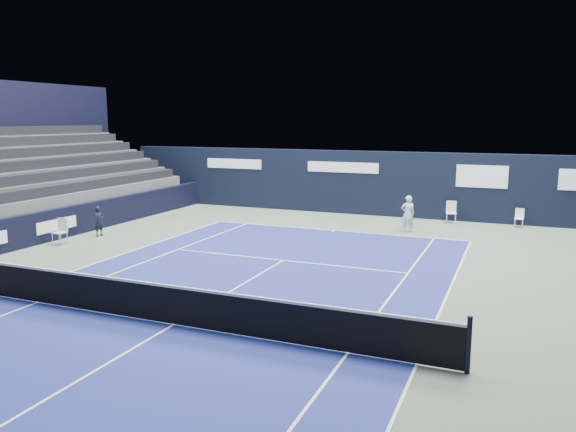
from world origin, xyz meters
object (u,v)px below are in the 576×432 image
Objects in this scene: folding_chair_back_a at (451,208)px; tennis_player at (408,214)px; folding_chair_back_b at (519,217)px; line_judge_chair at (61,230)px; tennis_net at (173,304)px.

tennis_player is (-1.43, -2.83, 0.10)m from folding_chair_back_a.
folding_chair_back_b is 18.84m from line_judge_chair.
folding_chair_back_b is at bearing 28.99° from line_judge_chair.
folding_chair_back_b is 17.28m from tennis_net.
folding_chair_back_a is 16.23m from tennis_net.
tennis_net is at bearing -110.22° from folding_chair_back_b.
folding_chair_back_a reaches higher than line_judge_chair.
tennis_net is at bearing -114.90° from folding_chair_back_a.
folding_chair_back_a reaches higher than folding_chair_back_b.
tennis_player is (2.88, 12.82, 0.26)m from tennis_net.
tennis_net reaches higher than folding_chair_back_a.
folding_chair_back_b is at bearing 34.16° from tennis_player.
line_judge_chair is at bearing -147.72° from tennis_player.
line_judge_chair is 0.08× the size of tennis_net.
folding_chair_back_b is 0.84× the size of line_judge_chair.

